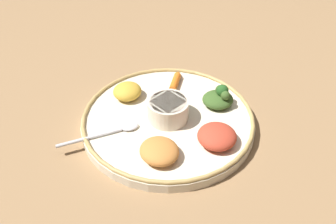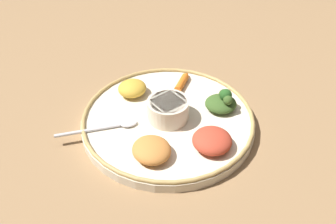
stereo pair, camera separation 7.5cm
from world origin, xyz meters
name	(u,v)px [view 2 (the right image)]	position (x,y,z in m)	size (l,w,h in m)	color
ground_plane	(168,125)	(0.00, 0.00, 0.00)	(2.40, 2.40, 0.00)	olive
platter	(168,121)	(0.00, 0.00, 0.01)	(0.35, 0.35, 0.02)	beige
platter_rim	(168,117)	(0.00, 0.00, 0.02)	(0.35, 0.35, 0.01)	tan
center_bowl	(168,109)	(0.00, 0.00, 0.04)	(0.08, 0.08, 0.04)	beige
spoon	(110,126)	(-0.12, 0.00, 0.02)	(0.16, 0.02, 0.01)	silver
greens_pile	(222,102)	(0.11, 0.00, 0.04)	(0.07, 0.07, 0.05)	#385623
carrot_near_spoon	(183,81)	(0.06, 0.10, 0.03)	(0.05, 0.07, 0.02)	orange
mound_squash	(152,150)	(-0.06, -0.09, 0.03)	(0.07, 0.07, 0.03)	#C67A38
mound_lentil_yellow	(132,88)	(-0.05, 0.10, 0.04)	(0.06, 0.06, 0.03)	gold
mound_berbere_red	(212,140)	(0.06, -0.10, 0.04)	(0.07, 0.07, 0.03)	#B73D28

